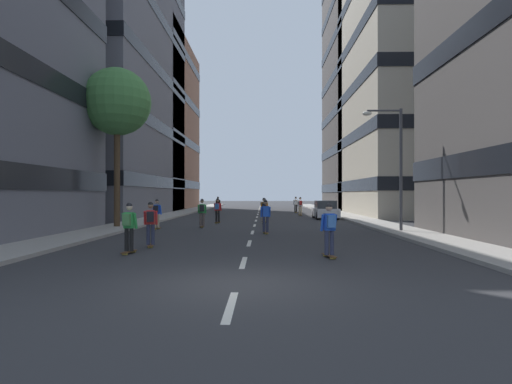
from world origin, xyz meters
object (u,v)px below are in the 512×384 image
(skater_10, at_px, (264,209))
(parked_car_near, at_px, (325,210))
(skater_0, at_px, (296,204))
(skater_5, at_px, (157,212))
(skater_6, at_px, (329,227))
(skater_7, at_px, (264,208))
(skater_1, at_px, (129,225))
(skater_8, at_px, (218,204))
(skater_3, at_px, (266,215))
(skater_11, at_px, (151,221))
(streetlamp_right, at_px, (394,155))
(street_tree_near, at_px, (117,103))
(skater_9, at_px, (218,209))
(skater_4, at_px, (300,205))
(skater_2, at_px, (202,211))

(skater_10, bearing_deg, parked_car_near, 43.30)
(skater_0, relative_size, skater_5, 1.00)
(skater_6, relative_size, skater_7, 1.00)
(skater_1, xyz_separation_m, skater_8, (-0.41, 32.16, -0.03))
(skater_7, bearing_deg, skater_3, -89.49)
(parked_car_near, bearing_deg, skater_1, -115.30)
(skater_5, height_order, skater_11, same)
(streetlamp_right, height_order, skater_8, streetlamp_right)
(street_tree_near, height_order, skater_7, street_tree_near)
(skater_7, bearing_deg, streetlamp_right, -56.18)
(streetlamp_right, distance_m, skater_5, 13.78)
(skater_5, xyz_separation_m, skater_9, (3.01, 5.23, 0.00))
(skater_1, bearing_deg, skater_0, 75.64)
(skater_0, bearing_deg, street_tree_near, -119.84)
(skater_9, bearing_deg, street_tree_near, -138.93)
(skater_4, distance_m, skater_7, 8.36)
(skater_2, height_order, skater_10, same)
(street_tree_near, height_order, skater_8, street_tree_near)
(streetlamp_right, height_order, skater_1, streetlamp_right)
(skater_0, xyz_separation_m, skater_6, (-1.38, -32.83, 0.03))
(skater_10, bearing_deg, skater_3, -89.61)
(street_tree_near, xyz_separation_m, skater_6, (10.95, -11.34, -6.55))
(skater_1, relative_size, skater_5, 1.00)
(parked_car_near, height_order, skater_10, skater_10)
(skater_0, bearing_deg, skater_7, -104.59)
(streetlamp_right, height_order, skater_0, streetlamp_right)
(skater_3, distance_m, skater_9, 8.56)
(skater_2, bearing_deg, skater_6, -64.15)
(street_tree_near, distance_m, streetlamp_right, 16.32)
(skater_2, xyz_separation_m, skater_9, (0.54, 3.80, 0.00))
(skater_1, bearing_deg, skater_10, 73.52)
(skater_10, bearing_deg, street_tree_near, -148.57)
(skater_4, bearing_deg, parked_car_near, -73.10)
(skater_6, height_order, skater_8, same)
(skater_9, bearing_deg, streetlamp_right, -35.30)
(skater_8, height_order, skater_10, same)
(parked_car_near, bearing_deg, skater_10, -136.70)
(skater_6, distance_m, skater_7, 19.40)
(parked_car_near, bearing_deg, skater_7, -156.25)
(skater_3, bearing_deg, skater_7, 90.51)
(skater_0, distance_m, skater_5, 24.03)
(skater_2, xyz_separation_m, skater_4, (7.34, 14.53, 0.00))
(skater_2, height_order, skater_5, same)
(street_tree_near, xyz_separation_m, skater_0, (12.33, 21.49, -6.58))
(street_tree_near, bearing_deg, skater_4, 51.60)
(street_tree_near, xyz_separation_m, skater_7, (8.80, 7.94, -6.58))
(street_tree_near, distance_m, skater_2, 8.28)
(streetlamp_right, xyz_separation_m, skater_7, (-6.97, 10.40, -3.15))
(street_tree_near, height_order, skater_9, street_tree_near)
(skater_0, height_order, skater_4, same)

